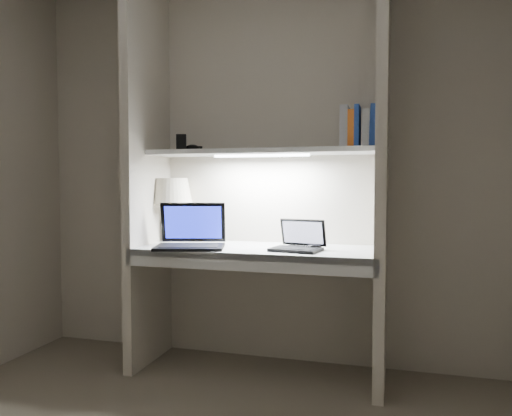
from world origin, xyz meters
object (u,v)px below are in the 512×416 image
(laptop_netbook, at_px, (298,243))
(table_lamp, at_px, (171,199))
(book_row, at_px, (361,128))
(speaker, at_px, (299,235))
(laptop_main, at_px, (191,237))

(laptop_netbook, bearing_deg, table_lamp, 177.10)
(laptop_netbook, bearing_deg, book_row, 46.61)
(table_lamp, xyz_separation_m, speaker, (0.88, -0.03, -0.21))
(laptop_netbook, relative_size, speaker, 2.28)
(laptop_main, bearing_deg, table_lamp, 118.80)
(table_lamp, bearing_deg, book_row, 1.29)
(book_row, bearing_deg, table_lamp, -178.71)
(laptop_main, distance_m, speaker, 0.66)
(laptop_netbook, distance_m, speaker, 0.19)
(laptop_netbook, bearing_deg, speaker, 109.63)
(book_row, bearing_deg, speaker, -170.80)
(laptop_netbook, bearing_deg, laptop_main, -165.68)
(laptop_netbook, height_order, speaker, laptop_netbook)
(speaker, xyz_separation_m, book_row, (0.36, 0.06, 0.65))
(table_lamp, height_order, book_row, book_row)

